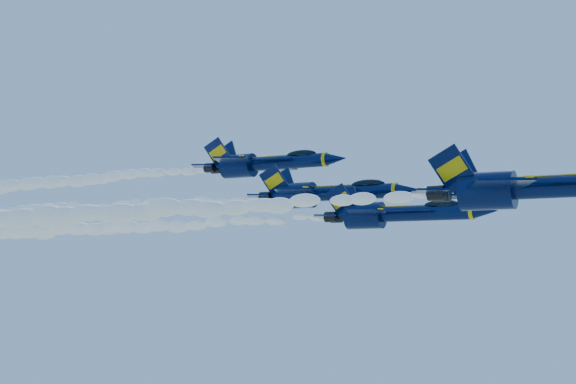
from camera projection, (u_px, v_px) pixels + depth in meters
The scene contains 8 objects.
jet_lead at pixel (539, 187), 52.35m from camera, with size 16.87×13.84×6.27m.
smoke_trail_jet_lead at pixel (150, 211), 67.19m from camera, with size 49.04×2.28×2.06m, color white.
jet_second at pixel (398, 213), 68.63m from camera, with size 15.16×12.44×5.64m.
smoke_trail_jet_second at pixel (115, 228), 83.13m from camera, with size 49.04×2.05×1.85m, color white.
jet_third at pixel (327, 193), 77.79m from camera, with size 16.49×13.53×6.13m.
smoke_trail_jet_third at pixel (80, 209), 92.55m from camera, with size 49.04×2.23×2.01m, color white.
jet_fourth at pixel (266, 163), 89.78m from camera, with size 17.55×14.39×6.52m.
smoke_trail_jet_fourth at pixel (53, 182), 104.75m from camera, with size 49.04×2.38×2.14m, color white.
Camera 1 is at (29.31, -65.66, 145.76)m, focal length 50.00 mm.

